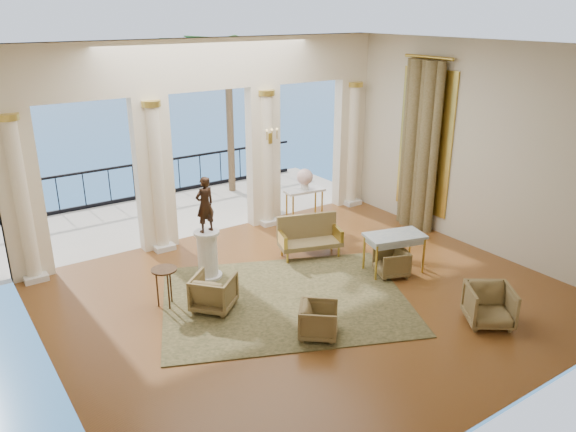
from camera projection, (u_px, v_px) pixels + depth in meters
floor at (310, 297)px, 10.52m from camera, size 9.00×9.00×0.00m
room_walls at (355, 160)px, 8.65m from camera, size 9.00×9.00×9.00m
arcade at (210, 127)px, 12.58m from camera, size 9.00×0.56×4.50m
terrace at (182, 212)px, 15.03m from camera, size 10.00×3.60×0.10m
balustrade at (157, 182)px, 16.11m from camera, size 9.00×0.06×1.03m
palm_tree at (227, 47)px, 15.27m from camera, size 2.00×2.00×4.50m
curtain at (419, 146)px, 13.24m from camera, size 0.33×1.40×4.09m
window_frame at (425, 142)px, 13.31m from camera, size 0.04×1.60×3.40m
wall_sconce at (271, 137)px, 13.20m from camera, size 0.30×0.11×0.33m
rug at (285, 299)px, 10.40m from camera, size 5.45×4.94×0.02m
armchair_a at (319, 319)px, 9.16m from camera, size 0.83×0.84×0.63m
armchair_b at (490, 304)px, 9.50m from camera, size 1.00×0.99×0.76m
armchair_c at (391, 261)px, 11.27m from camera, size 0.74×0.76×0.62m
armchair_d at (214, 290)px, 9.99m from camera, size 0.96×0.96×0.72m
settee at (309, 236)px, 12.17m from camera, size 1.46×0.96×0.89m
game_table at (395, 238)px, 11.30m from camera, size 1.31×0.93×0.81m
pedestal at (208, 256)px, 11.11m from camera, size 0.54×0.54×1.00m
statue at (205, 205)px, 10.74m from camera, size 0.44×0.33×1.11m
console_table at (305, 196)px, 13.71m from camera, size 1.03×0.50×0.94m
urn at (305, 178)px, 13.55m from camera, size 0.39×0.39×0.52m
side_table at (164, 274)px, 9.97m from camera, size 0.46×0.46×0.75m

